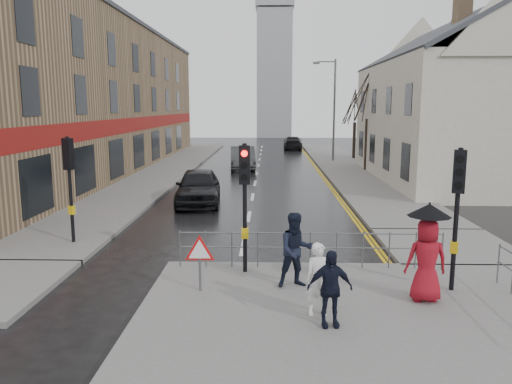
# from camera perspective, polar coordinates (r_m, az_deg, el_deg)

# --- Properties ---
(ground) EXTENTS (120.00, 120.00, 0.00)m
(ground) POSITION_cam_1_polar(r_m,az_deg,el_deg) (13.28, -2.17, -9.90)
(ground) COLOR black
(ground) RESTS_ON ground
(near_pavement) EXTENTS (10.00, 9.00, 0.14)m
(near_pavement) POSITION_cam_1_polar(r_m,az_deg,el_deg) (10.23, 14.18, -16.00)
(near_pavement) COLOR #605E5B
(near_pavement) RESTS_ON ground
(left_pavement) EXTENTS (4.00, 44.00, 0.14)m
(left_pavement) POSITION_cam_1_polar(r_m,az_deg,el_deg) (36.49, -10.07, 2.69)
(left_pavement) COLOR #605E5B
(left_pavement) RESTS_ON ground
(right_pavement) EXTENTS (4.00, 40.00, 0.14)m
(right_pavement) POSITION_cam_1_polar(r_m,az_deg,el_deg) (38.16, 10.08, 2.99)
(right_pavement) COLOR #605E5B
(right_pavement) RESTS_ON ground
(pavement_bridge_right) EXTENTS (4.00, 4.20, 0.14)m
(pavement_bridge_right) POSITION_cam_1_polar(r_m,az_deg,el_deg) (17.06, 21.00, -5.84)
(pavement_bridge_right) COLOR #605E5B
(pavement_bridge_right) RESTS_ON ground
(building_left_terrace) EXTENTS (8.00, 42.00, 10.00)m
(building_left_terrace) POSITION_cam_1_polar(r_m,az_deg,el_deg) (36.79, -19.18, 10.06)
(building_left_terrace) COLOR #937455
(building_left_terrace) RESTS_ON ground
(building_right_cream) EXTENTS (9.00, 16.40, 10.10)m
(building_right_cream) POSITION_cam_1_polar(r_m,az_deg,el_deg) (32.46, 21.99, 9.62)
(building_right_cream) COLOR beige
(building_right_cream) RESTS_ON ground
(church_tower) EXTENTS (5.00, 5.00, 18.00)m
(church_tower) POSITION_cam_1_polar(r_m,az_deg,el_deg) (74.62, 2.10, 13.23)
(church_tower) COLOR #93969B
(church_tower) RESTS_ON ground
(traffic_signal_near_left) EXTENTS (0.28, 0.27, 3.40)m
(traffic_signal_near_left) POSITION_cam_1_polar(r_m,az_deg,el_deg) (12.85, -1.30, 0.77)
(traffic_signal_near_left) COLOR black
(traffic_signal_near_left) RESTS_ON near_pavement
(traffic_signal_near_right) EXTENTS (0.34, 0.33, 3.40)m
(traffic_signal_near_right) POSITION_cam_1_polar(r_m,az_deg,el_deg) (12.44, 22.07, -0.24)
(traffic_signal_near_right) COLOR black
(traffic_signal_near_right) RESTS_ON near_pavement
(traffic_signal_far_left) EXTENTS (0.34, 0.33, 3.40)m
(traffic_signal_far_left) POSITION_cam_1_polar(r_m,az_deg,el_deg) (16.85, -20.56, 2.29)
(traffic_signal_far_left) COLOR black
(traffic_signal_far_left) RESTS_ON left_pavement
(guard_railing_front) EXTENTS (7.14, 0.04, 1.00)m
(guard_railing_front) POSITION_cam_1_polar(r_m,az_deg,el_deg) (13.61, 6.23, -5.66)
(guard_railing_front) COLOR #595B5E
(guard_railing_front) RESTS_ON near_pavement
(warning_sign) EXTENTS (0.80, 0.07, 1.35)m
(warning_sign) POSITION_cam_1_polar(r_m,az_deg,el_deg) (11.89, -6.46, -7.03)
(warning_sign) COLOR #595B5E
(warning_sign) RESTS_ON near_pavement
(street_lamp) EXTENTS (1.83, 0.25, 8.00)m
(street_lamp) POSITION_cam_1_polar(r_m,az_deg,el_deg) (40.79, 8.69, 9.98)
(street_lamp) COLOR #595B5E
(street_lamp) RESTS_ON right_pavement
(tree_near) EXTENTS (2.40, 2.40, 6.58)m
(tree_near) POSITION_cam_1_polar(r_m,az_deg,el_deg) (35.12, 12.70, 10.62)
(tree_near) COLOR black
(tree_near) RESTS_ON right_pavement
(tree_far) EXTENTS (2.40, 2.40, 5.64)m
(tree_far) POSITION_cam_1_polar(r_m,az_deg,el_deg) (43.08, 11.27, 9.51)
(tree_far) COLOR black
(tree_far) RESTS_ON right_pavement
(pedestrian_a) EXTENTS (0.63, 0.49, 1.55)m
(pedestrian_a) POSITION_cam_1_polar(r_m,az_deg,el_deg) (10.61, 7.18, -9.87)
(pedestrian_a) COLOR white
(pedestrian_a) RESTS_ON near_pavement
(pedestrian_b) EXTENTS (1.02, 0.87, 1.83)m
(pedestrian_b) POSITION_cam_1_polar(r_m,az_deg,el_deg) (12.12, 4.61, -6.63)
(pedestrian_b) COLOR black
(pedestrian_b) RESTS_ON near_pavement
(pedestrian_with_umbrella) EXTENTS (0.96, 0.96, 2.23)m
(pedestrian_with_umbrella) POSITION_cam_1_polar(r_m,az_deg,el_deg) (11.77, 18.96, -6.33)
(pedestrian_with_umbrella) COLOR maroon
(pedestrian_with_umbrella) RESTS_ON near_pavement
(pedestrian_d) EXTENTS (0.95, 0.47, 1.56)m
(pedestrian_d) POSITION_cam_1_polar(r_m,az_deg,el_deg) (10.13, 8.42, -10.85)
(pedestrian_d) COLOR black
(pedestrian_d) RESTS_ON near_pavement
(car_parked) EXTENTS (2.31, 4.96, 1.64)m
(car_parked) POSITION_cam_1_polar(r_m,az_deg,el_deg) (23.10, -6.60, 0.62)
(car_parked) COLOR black
(car_parked) RESTS_ON ground
(car_mid) EXTENTS (2.08, 5.02, 1.62)m
(car_mid) POSITION_cam_1_polar(r_m,az_deg,el_deg) (36.00, -1.54, 3.92)
(car_mid) COLOR #444648
(car_mid) RESTS_ON ground
(car_far) EXTENTS (2.06, 4.78, 1.37)m
(car_far) POSITION_cam_1_polar(r_m,az_deg,el_deg) (52.68, 4.23, 5.61)
(car_far) COLOR black
(car_far) RESTS_ON ground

